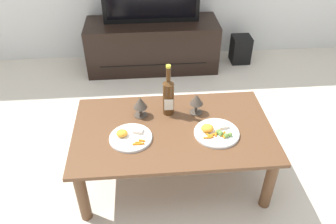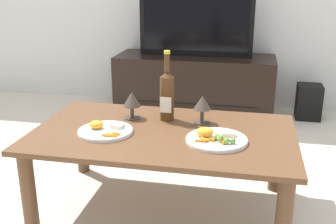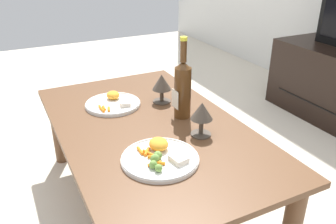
{
  "view_description": "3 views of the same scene",
  "coord_description": "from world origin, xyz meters",
  "px_view_note": "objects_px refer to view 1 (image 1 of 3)",
  "views": [
    {
      "loc": [
        -0.17,
        -1.65,
        1.81
      ],
      "look_at": [
        -0.02,
        0.08,
        0.49
      ],
      "focal_mm": 36.14,
      "sensor_mm": 36.0,
      "label": 1
    },
    {
      "loc": [
        0.4,
        -1.81,
        1.15
      ],
      "look_at": [
        0.01,
        0.06,
        0.5
      ],
      "focal_mm": 43.63,
      "sensor_mm": 36.0,
      "label": 2
    },
    {
      "loc": [
        1.23,
        -0.53,
        1.13
      ],
      "look_at": [
        0.04,
        0.07,
        0.49
      ],
      "focal_mm": 37.42,
      "sensor_mm": 36.0,
      "label": 3
    }
  ],
  "objects_px": {
    "dining_table": "(173,136)",
    "dinner_plate_right": "(216,132)",
    "dinner_plate_left": "(130,137)",
    "tv_stand": "(152,45)",
    "floor_speaker": "(241,49)",
    "wine_bottle": "(168,95)",
    "goblet_right": "(197,100)",
    "goblet_left": "(140,104)"
  },
  "relations": [
    {
      "from": "goblet_left",
      "to": "goblet_right",
      "type": "xyz_separation_m",
      "value": [
        0.37,
        0.0,
        0.0
      ]
    },
    {
      "from": "dining_table",
      "to": "goblet_right",
      "type": "relative_size",
      "value": 8.71
    },
    {
      "from": "goblet_left",
      "to": "dinner_plate_right",
      "type": "xyz_separation_m",
      "value": [
        0.46,
        -0.23,
        -0.08
      ]
    },
    {
      "from": "wine_bottle",
      "to": "goblet_right",
      "type": "xyz_separation_m",
      "value": [
        0.19,
        -0.01,
        -0.04
      ]
    },
    {
      "from": "floor_speaker",
      "to": "goblet_right",
      "type": "distance_m",
      "value": 1.66
    },
    {
      "from": "tv_stand",
      "to": "goblet_left",
      "type": "height_order",
      "value": "goblet_left"
    },
    {
      "from": "tv_stand",
      "to": "dinner_plate_left",
      "type": "height_order",
      "value": "tv_stand"
    },
    {
      "from": "tv_stand",
      "to": "goblet_right",
      "type": "relative_size",
      "value": 9.11
    },
    {
      "from": "floor_speaker",
      "to": "wine_bottle",
      "type": "height_order",
      "value": "wine_bottle"
    },
    {
      "from": "dining_table",
      "to": "dinner_plate_left",
      "type": "bearing_deg",
      "value": -164.77
    },
    {
      "from": "dining_table",
      "to": "dinner_plate_left",
      "type": "height_order",
      "value": "dinner_plate_left"
    },
    {
      "from": "goblet_right",
      "to": "dinner_plate_left",
      "type": "distance_m",
      "value": 0.5
    },
    {
      "from": "dinner_plate_left",
      "to": "dinner_plate_right",
      "type": "relative_size",
      "value": 0.94
    },
    {
      "from": "goblet_right",
      "to": "dinner_plate_left",
      "type": "bearing_deg",
      "value": -152.64
    },
    {
      "from": "tv_stand",
      "to": "dinner_plate_right",
      "type": "bearing_deg",
      "value": -78.7
    },
    {
      "from": "dinner_plate_right",
      "to": "tv_stand",
      "type": "bearing_deg",
      "value": 101.3
    },
    {
      "from": "floor_speaker",
      "to": "wine_bottle",
      "type": "distance_m",
      "value": 1.75
    },
    {
      "from": "dinner_plate_left",
      "to": "dinner_plate_right",
      "type": "height_order",
      "value": "dinner_plate_right"
    },
    {
      "from": "wine_bottle",
      "to": "dinner_plate_right",
      "type": "xyz_separation_m",
      "value": [
        0.28,
        -0.24,
        -0.13
      ]
    },
    {
      "from": "floor_speaker",
      "to": "dinner_plate_left",
      "type": "height_order",
      "value": "dinner_plate_left"
    },
    {
      "from": "dining_table",
      "to": "dinner_plate_right",
      "type": "bearing_deg",
      "value": -15.88
    },
    {
      "from": "tv_stand",
      "to": "goblet_right",
      "type": "bearing_deg",
      "value": -80.56
    },
    {
      "from": "dining_table",
      "to": "dinner_plate_right",
      "type": "distance_m",
      "value": 0.29
    },
    {
      "from": "tv_stand",
      "to": "wine_bottle",
      "type": "xyz_separation_m",
      "value": [
        0.05,
        -1.39,
        0.32
      ]
    },
    {
      "from": "goblet_left",
      "to": "tv_stand",
      "type": "bearing_deg",
      "value": 84.41
    },
    {
      "from": "wine_bottle",
      "to": "dinner_plate_right",
      "type": "bearing_deg",
      "value": -41.13
    },
    {
      "from": "dining_table",
      "to": "wine_bottle",
      "type": "relative_size",
      "value": 3.48
    },
    {
      "from": "wine_bottle",
      "to": "goblet_right",
      "type": "bearing_deg",
      "value": -4.29
    },
    {
      "from": "dinner_plate_left",
      "to": "dinner_plate_right",
      "type": "bearing_deg",
      "value": -0.14
    },
    {
      "from": "wine_bottle",
      "to": "dining_table",
      "type": "bearing_deg",
      "value": -84.85
    },
    {
      "from": "goblet_left",
      "to": "dinner_plate_left",
      "type": "height_order",
      "value": "goblet_left"
    },
    {
      "from": "floor_speaker",
      "to": "dinner_plate_left",
      "type": "relative_size",
      "value": 1.08
    },
    {
      "from": "goblet_right",
      "to": "wine_bottle",
      "type": "bearing_deg",
      "value": 175.71
    },
    {
      "from": "dining_table",
      "to": "dinner_plate_left",
      "type": "xyz_separation_m",
      "value": [
        -0.27,
        -0.07,
        0.08
      ]
    },
    {
      "from": "tv_stand",
      "to": "wine_bottle",
      "type": "distance_m",
      "value": 1.43
    },
    {
      "from": "dining_table",
      "to": "goblet_left",
      "type": "distance_m",
      "value": 0.3
    },
    {
      "from": "goblet_right",
      "to": "floor_speaker",
      "type": "bearing_deg",
      "value": 63.53
    },
    {
      "from": "goblet_left",
      "to": "dinner_plate_right",
      "type": "relative_size",
      "value": 0.51
    },
    {
      "from": "wine_bottle",
      "to": "floor_speaker",
      "type": "bearing_deg",
      "value": 57.7
    },
    {
      "from": "dinner_plate_left",
      "to": "dinner_plate_right",
      "type": "xyz_separation_m",
      "value": [
        0.53,
        -0.0,
        0.0
      ]
    },
    {
      "from": "dining_table",
      "to": "goblet_left",
      "type": "xyz_separation_m",
      "value": [
        -0.2,
        0.15,
        0.16
      ]
    },
    {
      "from": "goblet_left",
      "to": "floor_speaker",
      "type": "bearing_deg",
      "value": 52.96
    }
  ]
}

